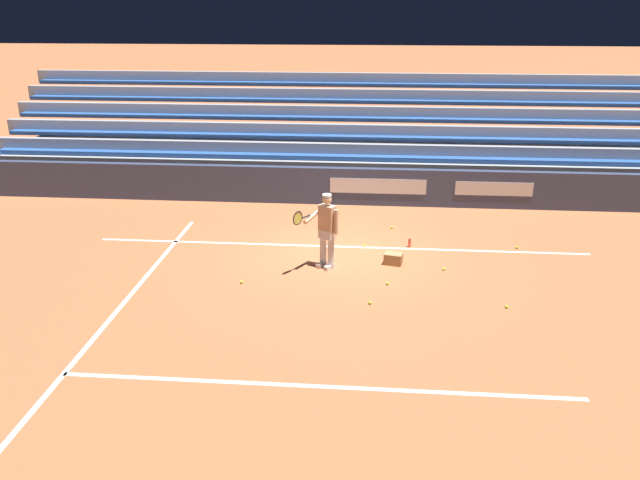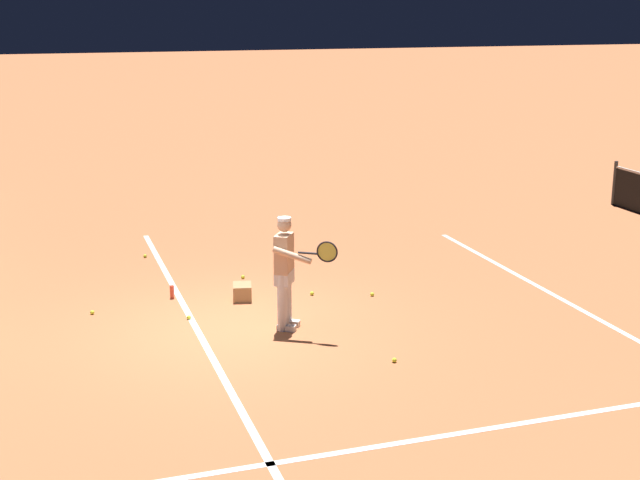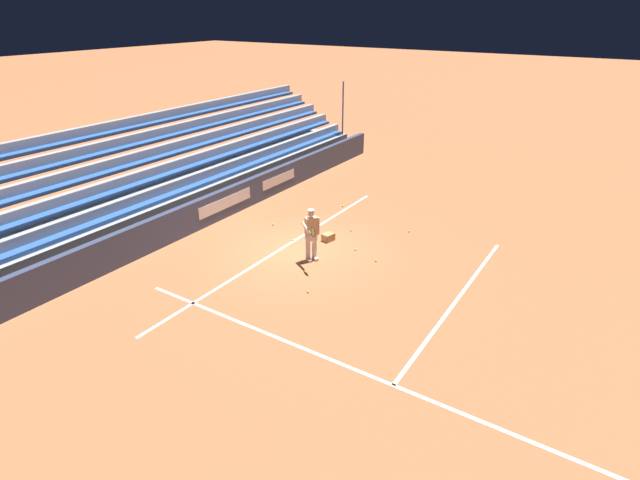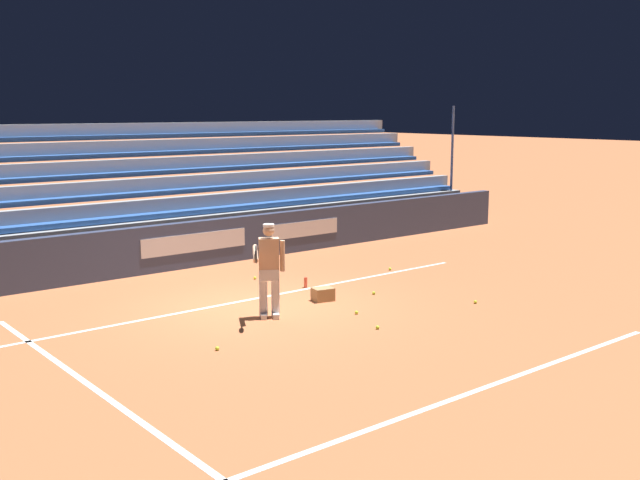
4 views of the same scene
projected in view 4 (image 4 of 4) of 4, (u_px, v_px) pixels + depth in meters
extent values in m
plane|color=#B7663D|center=(255.00, 307.00, 14.34)|extent=(160.00, 160.00, 0.00)
cube|color=white|center=(241.00, 301.00, 14.72)|extent=(12.00, 0.10, 0.01)
cube|color=white|center=(156.00, 433.00, 8.73)|extent=(0.10, 12.00, 0.01)
cube|color=white|center=(484.00, 388.00, 10.14)|extent=(8.22, 0.10, 0.01)
cube|color=#384260|center=(157.00, 249.00, 17.31)|extent=(23.88, 0.24, 1.10)
cube|color=silver|center=(195.00, 243.00, 17.78)|extent=(2.80, 0.01, 0.44)
cube|color=silver|center=(305.00, 229.00, 19.85)|extent=(2.20, 0.01, 0.40)
cube|color=#9EA3A8|center=(110.00, 234.00, 19.29)|extent=(22.69, 4.00, 1.10)
cube|color=#2D5BAD|center=(137.00, 217.00, 17.96)|extent=(22.23, 0.40, 0.12)
cube|color=#9EA3A8|center=(131.00, 210.00, 18.15)|extent=(22.69, 0.24, 0.45)
cube|color=#2D5BAD|center=(122.00, 196.00, 18.50)|extent=(22.23, 0.40, 0.12)
cube|color=#9EA3A8|center=(117.00, 189.00, 18.69)|extent=(22.69, 0.24, 0.45)
cube|color=#2D5BAD|center=(107.00, 175.00, 19.03)|extent=(22.23, 0.40, 0.12)
cube|color=#9EA3A8|center=(103.00, 169.00, 19.22)|extent=(22.69, 0.24, 0.45)
cube|color=#2D5BAD|center=(94.00, 156.00, 19.56)|extent=(22.23, 0.40, 0.12)
cube|color=#9EA3A8|center=(89.00, 150.00, 19.75)|extent=(22.69, 0.24, 0.45)
cube|color=#2D5BAD|center=(81.00, 138.00, 20.10)|extent=(22.23, 0.40, 0.12)
cube|color=#9EA3A8|center=(77.00, 132.00, 20.29)|extent=(22.69, 0.24, 0.45)
cylinder|color=#4C70B2|center=(452.00, 165.00, 24.45)|extent=(0.08, 0.08, 3.85)
cylinder|color=silver|center=(275.00, 293.00, 13.56)|extent=(0.15, 0.15, 0.88)
cylinder|color=silver|center=(263.00, 294.00, 13.53)|extent=(0.15, 0.15, 0.88)
cube|color=white|center=(276.00, 315.00, 13.56)|extent=(0.24, 0.29, 0.09)
cube|color=white|center=(264.00, 316.00, 13.54)|extent=(0.24, 0.29, 0.09)
cube|color=silver|center=(269.00, 274.00, 13.48)|extent=(0.40, 0.37, 0.20)
cube|color=tan|center=(269.00, 254.00, 13.42)|extent=(0.42, 0.37, 0.58)
sphere|color=tan|center=(269.00, 230.00, 13.33)|extent=(0.21, 0.21, 0.21)
cylinder|color=white|center=(269.00, 225.00, 13.32)|extent=(0.20, 0.20, 0.05)
cylinder|color=tan|center=(283.00, 256.00, 13.45)|extent=(0.09, 0.09, 0.56)
cylinder|color=tan|center=(255.00, 254.00, 13.19)|extent=(0.39, 0.54, 0.24)
cylinder|color=black|center=(256.00, 253.00, 12.94)|extent=(0.19, 0.27, 0.03)
torus|color=black|center=(256.00, 254.00, 12.66)|extent=(0.19, 0.28, 0.31)
cylinder|color=#D6D14C|center=(256.00, 254.00, 12.66)|extent=(0.15, 0.23, 0.27)
cube|color=#A87F51|center=(323.00, 294.00, 14.76)|extent=(0.46, 0.38, 0.26)
sphere|color=#CCE533|center=(356.00, 312.00, 13.80)|extent=(0.07, 0.07, 0.07)
sphere|color=#CCE533|center=(378.00, 327.00, 12.85)|extent=(0.07, 0.07, 0.07)
sphere|color=#CCE533|center=(390.00, 269.00, 17.58)|extent=(0.07, 0.07, 0.07)
sphere|color=#CCE533|center=(374.00, 293.00, 15.26)|extent=(0.07, 0.07, 0.07)
sphere|color=#CCE533|center=(217.00, 348.00, 11.72)|extent=(0.07, 0.07, 0.07)
sphere|color=#CCE533|center=(265.00, 295.00, 15.13)|extent=(0.07, 0.07, 0.07)
sphere|color=#CCE533|center=(255.00, 278.00, 16.64)|extent=(0.07, 0.07, 0.07)
sphere|color=#CCE533|center=(475.00, 302.00, 14.55)|extent=(0.07, 0.07, 0.07)
cylinder|color=#EA4C33|center=(306.00, 282.00, 15.86)|extent=(0.07, 0.07, 0.22)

